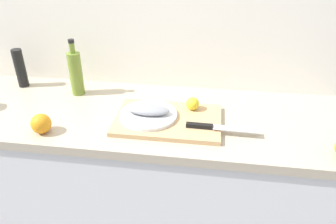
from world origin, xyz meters
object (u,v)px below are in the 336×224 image
Objects in this scene: orange_0 at (41,124)px; pepper_mill at (20,68)px; fish_fillet at (148,110)px; chef_knife at (212,127)px; olive_oil_bottle at (76,72)px; lemon_0 at (193,104)px; white_plate at (148,115)px; cutting_board at (168,120)px.

pepper_mill is at bearing 126.95° from orange_0.
chef_knife is at bearing -12.15° from fish_fillet.
chef_knife is 1.04× the size of olive_oil_bottle.
white_plate is at bearing -153.81° from lemon_0.
cutting_board is at bearing -136.88° from lemon_0.
cutting_board is at bearing -0.67° from fish_fillet.
pepper_mill reaches higher than cutting_board.
olive_oil_bottle is (-0.68, 0.27, 0.09)m from chef_knife.
chef_knife is 1.46× the size of pepper_mill.
white_plate is at bearing 179.33° from cutting_board.
olive_oil_bottle is (-0.58, 0.12, 0.07)m from lemon_0.
olive_oil_bottle is 0.37m from orange_0.
lemon_0 is at bearing 26.19° from fish_fillet.
cutting_board is 2.27× the size of pepper_mill.
olive_oil_bottle reaches higher than chef_knife.
chef_knife is 0.73m from olive_oil_bottle.
chef_knife is 0.70m from orange_0.
lemon_0 is at bearing -11.33° from olive_oil_bottle.
lemon_0 is 0.71× the size of orange_0.
cutting_board is 1.62× the size of olive_oil_bottle.
olive_oil_bottle is at bearing 87.72° from orange_0.
fish_fillet is 0.44m from orange_0.
cutting_board is 2.42× the size of fish_fillet.
lemon_0 is at bearing 22.15° from orange_0.
lemon_0 reaches higher than fish_fillet.
white_plate is 0.86× the size of chef_knife.
cutting_board is at bearing -0.67° from white_plate.
cutting_board is at bearing 16.88° from orange_0.
lemon_0 is (-0.09, 0.15, 0.02)m from chef_knife.
orange_0 is at bearing -157.85° from lemon_0.
orange_0 is (-0.41, -0.15, 0.01)m from white_plate.
pepper_mill is at bearing 162.56° from cutting_board.
lemon_0 is at bearing 26.19° from white_plate.
white_plate is 0.89× the size of olive_oil_bottle.
fish_fillet is at bearing -27.46° from olive_oil_bottle.
fish_fillet is at bearing 179.33° from cutting_board.
pepper_mill is (-0.72, 0.25, 0.05)m from fish_fillet.
olive_oil_bottle is at bearing 152.54° from white_plate.
orange_0 is at bearing -53.05° from pepper_mill.
fish_fillet is at bearing -19.32° from pepper_mill.
orange_0 is at bearing -163.12° from cutting_board.
olive_oil_bottle is (-0.40, 0.21, 0.06)m from fish_fillet.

